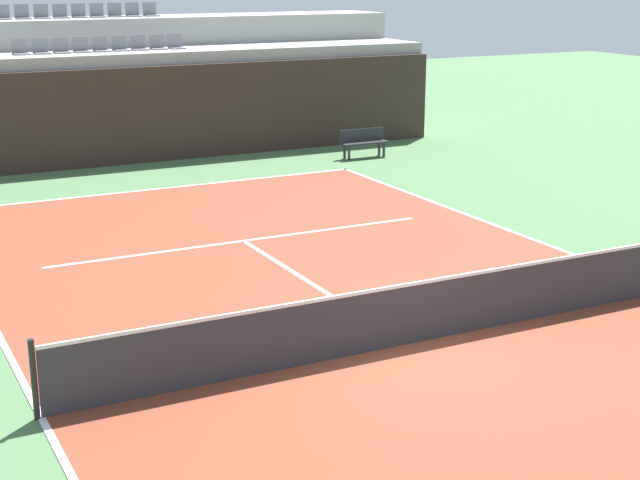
# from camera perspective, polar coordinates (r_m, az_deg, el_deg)

# --- Properties ---
(ground_plane) EXTENTS (80.00, 80.00, 0.00)m
(ground_plane) POSITION_cam_1_polar(r_m,az_deg,el_deg) (14.67, 5.21, -6.19)
(ground_plane) COLOR #477042
(court_surface) EXTENTS (11.00, 24.00, 0.01)m
(court_surface) POSITION_cam_1_polar(r_m,az_deg,el_deg) (14.67, 5.21, -6.17)
(court_surface) COLOR brown
(court_surface) RESTS_ON ground_plane
(baseline_far) EXTENTS (11.00, 0.10, 0.00)m
(baseline_far) POSITION_cam_1_polar(r_m,az_deg,el_deg) (25.13, -9.46, 3.03)
(baseline_far) COLOR white
(baseline_far) RESTS_ON court_surface
(sideline_left) EXTENTS (0.10, 24.00, 0.00)m
(sideline_left) POSITION_cam_1_polar(r_m,az_deg,el_deg) (12.83, -16.21, -10.09)
(sideline_left) COLOR white
(sideline_left) RESTS_ON court_surface
(service_line_far) EXTENTS (8.26, 0.10, 0.00)m
(service_line_far) POSITION_cam_1_polar(r_m,az_deg,el_deg) (20.06, -4.56, -0.05)
(service_line_far) COLOR white
(service_line_far) RESTS_ON court_surface
(centre_service_line) EXTENTS (0.10, 6.40, 0.00)m
(centre_service_line) POSITION_cam_1_polar(r_m,az_deg,el_deg) (17.28, -0.45, -2.64)
(centre_service_line) COLOR white
(centre_service_line) RESTS_ON court_surface
(back_wall) EXTENTS (20.79, 0.30, 2.77)m
(back_wall) POSITION_cam_1_polar(r_m,az_deg,el_deg) (28.36, -11.91, 7.18)
(back_wall) COLOR #33231E
(back_wall) RESTS_ON ground_plane
(stands_tier_lower) EXTENTS (20.79, 2.40, 3.12)m
(stands_tier_lower) POSITION_cam_1_polar(r_m,az_deg,el_deg) (29.63, -12.64, 7.84)
(stands_tier_lower) COLOR #9E9E99
(stands_tier_lower) RESTS_ON ground_plane
(stands_tier_upper) EXTENTS (20.79, 2.40, 3.99)m
(stands_tier_upper) POSITION_cam_1_polar(r_m,az_deg,el_deg) (31.89, -13.81, 9.09)
(stands_tier_upper) COLOR #9E9E99
(stands_tier_upper) RESTS_ON ground_plane
(seating_row_lower) EXTENTS (5.07, 0.44, 0.44)m
(seating_row_lower) POSITION_cam_1_polar(r_m,az_deg,el_deg) (29.54, -12.88, 11.10)
(seating_row_lower) COLOR slate
(seating_row_lower) RESTS_ON stands_tier_lower
(seating_row_upper) EXTENTS (5.07, 0.44, 0.44)m
(seating_row_upper) POSITION_cam_1_polar(r_m,az_deg,el_deg) (31.82, -14.10, 12.90)
(seating_row_upper) COLOR slate
(seating_row_upper) RESTS_ON stands_tier_upper
(tennis_net) EXTENTS (11.08, 0.08, 1.07)m
(tennis_net) POSITION_cam_1_polar(r_m,az_deg,el_deg) (14.48, 5.26, -4.33)
(tennis_net) COLOR black
(tennis_net) RESTS_ON court_surface
(player_bench) EXTENTS (1.50, 0.40, 0.85)m
(player_bench) POSITION_cam_1_polar(r_m,az_deg,el_deg) (28.97, 2.59, 5.91)
(player_bench) COLOR #232328
(player_bench) RESTS_ON ground_plane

